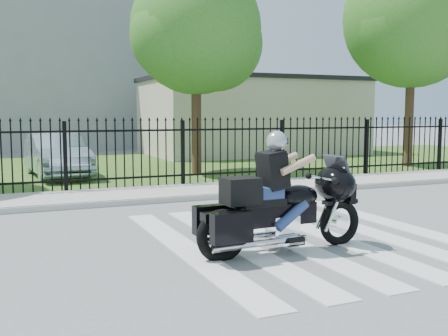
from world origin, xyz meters
name	(u,v)px	position (x,y,z in m)	size (l,w,h in m)	color
ground	(303,237)	(0.00, 0.00, 0.00)	(120.00, 120.00, 0.00)	slate
crosswalk	(304,236)	(0.00, 0.00, 0.01)	(5.00, 5.50, 0.01)	silver
sidewalk	(196,191)	(0.00, 5.00, 0.06)	(40.00, 2.00, 0.12)	#ADAAA3
curb	(211,197)	(0.00, 4.00, 0.06)	(40.00, 0.12, 0.12)	#ADAAA3
grass_strip	(131,167)	(0.00, 12.00, 0.01)	(40.00, 12.00, 0.02)	#2E511B
iron_fence	(183,154)	(0.00, 6.00, 0.90)	(26.00, 0.04, 1.80)	black
tree_mid	(196,29)	(1.50, 9.00, 4.67)	(4.20, 4.20, 6.78)	#382316
tree_right	(413,19)	(9.50, 8.00, 5.39)	(5.00, 5.00, 7.90)	#382316
building_low	(252,118)	(7.00, 16.00, 1.75)	(10.00, 6.00, 3.50)	beige
building_low_roof	(252,80)	(7.00, 16.00, 3.60)	(10.20, 6.20, 0.20)	black
building_tall	(22,44)	(-3.00, 26.00, 6.00)	(15.00, 10.00, 12.00)	gray
motorcycle_rider	(279,202)	(-0.83, -0.67, 0.73)	(2.70, 0.85, 1.78)	black
parked_car	(57,155)	(-2.82, 9.83, 0.71)	(1.46, 4.19, 1.38)	#8CA2B0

